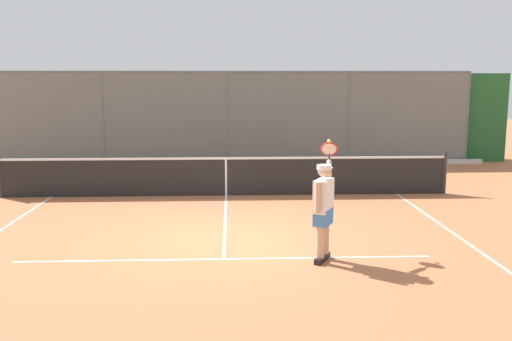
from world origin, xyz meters
The scene contains 5 objects.
ground_plane centered at (0.00, 0.00, 0.00)m, with size 60.00×60.00×0.00m, color #B76B42.
court_line_markings centered at (0.00, 1.60, 0.00)m, with size 8.68×9.19×0.01m.
fence_backdrop centered at (0.00, -9.62, 1.53)m, with size 19.49×1.37×3.15m.
tennis_net centered at (0.00, -3.81, 0.49)m, with size 11.15×0.09×1.07m.
tennis_player centered at (-1.58, 1.36, 0.90)m, with size 0.57×1.30×1.85m.
Camera 1 is at (-0.13, 9.96, 2.87)m, focal length 39.43 mm.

